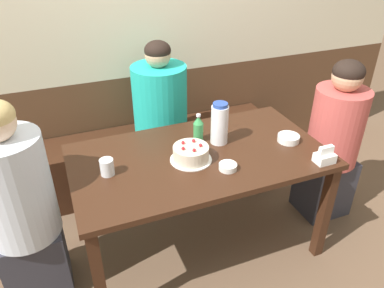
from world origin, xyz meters
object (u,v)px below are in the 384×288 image
(water_pitcher, at_px, (220,124))
(person_grey_tee, at_px, (21,209))
(birthday_cake, at_px, (191,154))
(person_pale_blue_shirt, at_px, (161,123))
(napkin_holder, at_px, (325,157))
(person_teal_shirt, at_px, (332,144))
(bowl_soup_white, at_px, (228,167))
(glass_water_tall, at_px, (107,167))
(bench_seat, at_px, (161,155))
(bowl_rice_small, at_px, (288,138))
(soju_bottle, at_px, (198,129))

(water_pitcher, distance_m, person_grey_tee, 1.21)
(birthday_cake, xyz_separation_m, person_grey_tee, (-0.94, 0.07, -0.17))
(person_pale_blue_shirt, bearing_deg, napkin_holder, 33.00)
(birthday_cake, relative_size, person_pale_blue_shirt, 0.20)
(napkin_holder, relative_size, person_grey_tee, 0.09)
(person_teal_shirt, bearing_deg, napkin_holder, 41.94)
(birthday_cake, xyz_separation_m, person_pale_blue_shirt, (0.04, 0.71, -0.16))
(bowl_soup_white, height_order, glass_water_tall, glass_water_tall)
(bench_seat, height_order, bowl_soup_white, bowl_soup_white)
(person_grey_tee, bearing_deg, bowl_rice_small, -3.39)
(napkin_holder, bearing_deg, water_pitcher, 137.16)
(bowl_rice_small, relative_size, person_grey_tee, 0.11)
(person_pale_blue_shirt, height_order, person_grey_tee, person_pale_blue_shirt)
(bowl_rice_small, bearing_deg, glass_water_tall, 177.00)
(birthday_cake, xyz_separation_m, water_pitcher, (0.24, 0.13, 0.09))
(person_grey_tee, bearing_deg, glass_water_tall, -4.31)
(soju_bottle, relative_size, napkin_holder, 1.69)
(soju_bottle, bearing_deg, napkin_holder, -40.26)
(bench_seat, height_order, bowl_rice_small, bowl_rice_small)
(glass_water_tall, height_order, person_grey_tee, person_grey_tee)
(water_pitcher, xyz_separation_m, person_teal_shirt, (0.84, -0.09, -0.28))
(person_pale_blue_shirt, bearing_deg, person_teal_shirt, 57.13)
(soju_bottle, relative_size, glass_water_tall, 1.99)
(bench_seat, relative_size, person_teal_shirt, 1.60)
(napkin_holder, height_order, person_teal_shirt, person_teal_shirt)
(napkin_holder, bearing_deg, bowl_soup_white, 165.52)
(soju_bottle, bearing_deg, water_pitcher, -27.61)
(glass_water_tall, bearing_deg, birthday_cake, -3.98)
(napkin_holder, bearing_deg, soju_bottle, 139.74)
(water_pitcher, height_order, glass_water_tall, water_pitcher)
(birthday_cake, xyz_separation_m, glass_water_tall, (-0.47, 0.03, 0.00))
(bench_seat, bearing_deg, water_pitcher, -77.22)
(napkin_holder, xyz_separation_m, person_grey_tee, (-1.64, 0.37, -0.16))
(soju_bottle, xyz_separation_m, napkin_holder, (0.58, -0.49, -0.05))
(water_pitcher, xyz_separation_m, person_pale_blue_shirt, (-0.20, 0.59, -0.24))
(water_pitcher, height_order, napkin_holder, water_pitcher)
(glass_water_tall, relative_size, person_teal_shirt, 0.08)
(soju_bottle, xyz_separation_m, bowl_soup_white, (0.03, -0.35, -0.07))
(bench_seat, xyz_separation_m, person_pale_blue_shirt, (-0.03, -0.15, 0.39))
(soju_bottle, height_order, glass_water_tall, soju_bottle)
(water_pitcher, xyz_separation_m, soju_bottle, (-0.11, 0.06, -0.04))
(glass_water_tall, distance_m, person_pale_blue_shirt, 0.87)
(person_teal_shirt, bearing_deg, birthday_cake, 2.11)
(person_teal_shirt, bearing_deg, person_grey_tee, -0.81)
(bowl_soup_white, distance_m, glass_water_tall, 0.66)
(bench_seat, relative_size, glass_water_tall, 20.30)
(person_pale_blue_shirt, bearing_deg, bowl_rice_small, 39.39)
(bench_seat, distance_m, person_pale_blue_shirt, 0.42)
(bowl_soup_white, height_order, bowl_rice_small, bowl_rice_small)
(bench_seat, relative_size, bowl_soup_white, 18.67)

